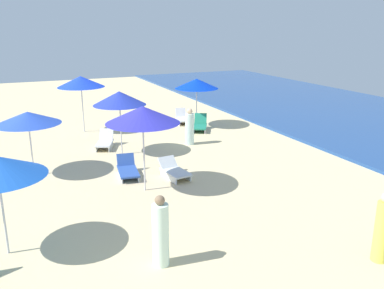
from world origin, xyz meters
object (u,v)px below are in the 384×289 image
lounge_chair_3_0 (105,142)px  lounge_chair_4_1 (174,171)px  umbrella_5 (81,82)px  beachgoer_3 (190,128)px  umbrella_4 (143,115)px  beachgoer_1 (382,229)px  umbrella_2 (28,118)px  lounge_chair_1_0 (200,125)px  lounge_chair_1_1 (182,118)px  umbrella_3 (119,98)px  umbrella_1 (197,84)px  beachgoer_2 (161,233)px  lounge_chair_4_0 (128,170)px

lounge_chair_3_0 → lounge_chair_4_1: 4.61m
umbrella_5 → beachgoer_3: (4.03, 3.78, -1.68)m
umbrella_4 → umbrella_5: size_ratio=1.00×
beachgoer_1 → umbrella_2: bearing=153.2°
lounge_chair_3_0 → beachgoer_1: (11.00, 3.61, 0.50)m
beachgoer_3 → lounge_chair_1_0: bearing=-40.9°
lounge_chair_3_0 → lounge_chair_4_1: size_ratio=1.04×
lounge_chair_1_0 → lounge_chair_4_1: 6.48m
umbrella_5 → lounge_chair_1_1: bearing=87.1°
lounge_chair_4_1 → lounge_chair_1_1: bearing=57.7°
beachgoer_1 → lounge_chair_1_1: bearing=112.0°
lounge_chair_4_1 → lounge_chair_3_0: bearing=99.5°
lounge_chair_1_1 → lounge_chair_3_0: 5.48m
lounge_chair_1_0 → beachgoer_1: beachgoer_1 is taller
lounge_chair_3_0 → umbrella_4: (5.08, 0.13, 2.16)m
lounge_chair_1_0 → lounge_chair_1_1: size_ratio=0.98×
umbrella_4 → umbrella_3: bearing=175.7°
umbrella_1 → beachgoer_3: umbrella_1 is taller
umbrella_2 → beachgoer_3: (-1.30, 6.42, -1.28)m
lounge_chair_1_0 → lounge_chair_1_1: lounge_chair_1_0 is taller
umbrella_4 → beachgoer_2: (4.14, -0.95, -1.67)m
umbrella_2 → lounge_chair_3_0: bearing=126.9°
umbrella_3 → beachgoer_1: 10.48m
lounge_chair_3_0 → lounge_chair_4_1: lounge_chair_3_0 is taller
umbrella_3 → lounge_chair_3_0: umbrella_3 is taller
umbrella_1 → umbrella_4: (6.91, -4.91, 0.23)m
lounge_chair_4_0 → beachgoer_1: 8.23m
umbrella_4 → beachgoer_3: (-4.16, 3.33, -1.68)m
umbrella_5 → umbrella_4: bearing=3.2°
lounge_chair_3_0 → umbrella_5: (-3.11, -0.32, 2.16)m
lounge_chair_1_1 → umbrella_5: (-0.26, -5.00, 2.16)m
beachgoer_2 → lounge_chair_4_1: bearing=-160.4°
lounge_chair_4_1 → umbrella_2: bearing=145.4°
umbrella_3 → umbrella_2: bearing=-72.1°
beachgoer_2 → beachgoer_3: beachgoer_2 is taller
umbrella_3 → beachgoer_2: bearing=-8.8°
umbrella_2 → lounge_chair_4_0: size_ratio=1.50×
umbrella_4 → beachgoer_1: 7.07m
umbrella_2 → lounge_chair_4_1: (2.18, 4.33, -1.78)m
beachgoer_3 → umbrella_1: bearing=-35.1°
beachgoer_3 → beachgoer_1: bearing=175.5°
lounge_chair_4_0 → beachgoer_1: size_ratio=0.92×
umbrella_1 → lounge_chair_4_1: size_ratio=1.73×
lounge_chair_4_1 → beachgoer_1: (6.60, 2.24, 0.52)m
lounge_chair_4_0 → beachgoer_1: bearing=-55.5°
lounge_chair_1_1 → lounge_chair_4_1: (7.25, -3.30, -0.02)m
umbrella_5 → beachgoer_2: 12.45m
lounge_chair_4_1 → lounge_chair_4_0: bearing=143.6°
umbrella_2 → beachgoer_1: (8.78, 6.57, -1.25)m
umbrella_3 → beachgoer_1: size_ratio=1.57×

